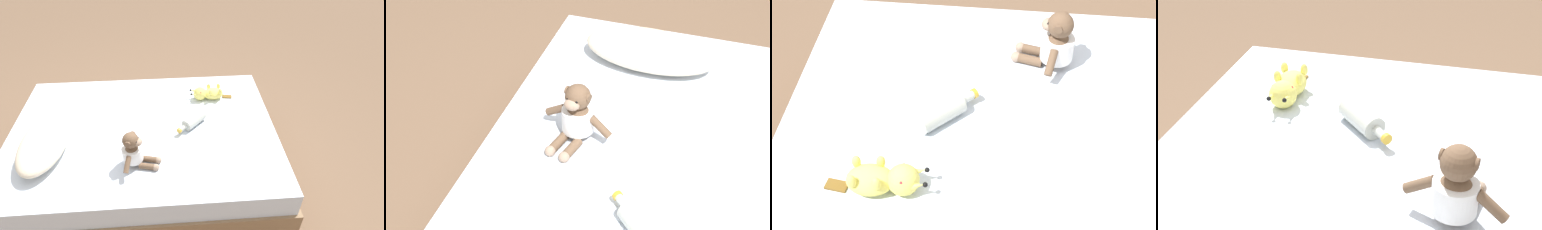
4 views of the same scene
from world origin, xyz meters
The scene contains 5 objects.
ground_plane centered at (0.00, 0.00, 0.00)m, with size 16.00×16.00×0.00m, color brown.
bed centered at (0.00, 0.00, 0.21)m, with size 1.32×1.85×0.44m.
plush_monkey centered at (-0.32, 0.03, 0.53)m, with size 0.29×0.24×0.24m.
plush_yellow_creature centered at (0.33, -0.48, 0.48)m, with size 0.12×0.33×0.10m.
glass_bottle centered at (0.02, -0.35, 0.48)m, with size 0.21×0.21×0.08m.
Camera 3 is at (1.35, -0.13, 1.88)m, focal length 53.41 mm.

